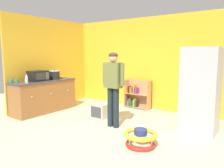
# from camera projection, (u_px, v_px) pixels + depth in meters

# --- Properties ---
(ground_plane) EXTENTS (12.00, 12.00, 0.00)m
(ground_plane) POSITION_uv_depth(u_px,v_px,m) (100.00, 129.00, 4.85)
(ground_plane) COLOR beige
(ground_plane) RESTS_ON ground
(back_wall) EXTENTS (5.20, 0.06, 2.70)m
(back_wall) POSITION_uv_depth(u_px,v_px,m) (149.00, 64.00, 6.52)
(back_wall) COLOR yellow
(back_wall) RESTS_ON ground
(left_side_wall) EXTENTS (0.06, 2.99, 2.70)m
(left_side_wall) POSITION_uv_depth(u_px,v_px,m) (51.00, 63.00, 6.84)
(left_side_wall) COLOR gold
(left_side_wall) RESTS_ON ground
(kitchen_counter) EXTENTS (0.65, 1.86, 0.90)m
(kitchen_counter) POSITION_uv_depth(u_px,v_px,m) (44.00, 96.00, 6.23)
(kitchen_counter) COLOR #9C6433
(kitchen_counter) RESTS_ON ground
(refrigerator) EXTENTS (0.73, 0.68, 1.78)m
(refrigerator) POSITION_uv_depth(u_px,v_px,m) (201.00, 90.00, 4.54)
(refrigerator) COLOR #B7BABF
(refrigerator) RESTS_ON ground
(bookshelf) EXTENTS (0.80, 0.28, 0.85)m
(bookshelf) POSITION_uv_depth(u_px,v_px,m) (137.00, 96.00, 6.69)
(bookshelf) COLOR tan
(bookshelf) RESTS_ON ground
(standing_person) EXTENTS (0.57, 0.22, 1.67)m
(standing_person) POSITION_uv_depth(u_px,v_px,m) (113.00, 83.00, 4.85)
(standing_person) COLOR #1C282F
(standing_person) RESTS_ON ground
(baby_walker) EXTENTS (0.60, 0.60, 0.32)m
(baby_walker) POSITION_uv_depth(u_px,v_px,m) (141.00, 138.00, 3.92)
(baby_walker) COLOR red
(baby_walker) RESTS_ON ground
(pet_carrier) EXTENTS (0.42, 0.55, 0.36)m
(pet_carrier) POSITION_uv_depth(u_px,v_px,m) (103.00, 110.00, 5.76)
(pet_carrier) COLOR beige
(pet_carrier) RESTS_ON ground
(microwave) EXTENTS (0.37, 0.48, 0.28)m
(microwave) POSITION_uv_depth(u_px,v_px,m) (38.00, 76.00, 6.00)
(microwave) COLOR black
(microwave) RESTS_ON kitchen_counter
(crock_pot) EXTENTS (0.30, 0.30, 0.28)m
(crock_pot) POSITION_uv_depth(u_px,v_px,m) (55.00, 75.00, 6.40)
(crock_pot) COLOR black
(crock_pot) RESTS_ON kitchen_counter
(banana_bunch) EXTENTS (0.15, 0.16, 0.04)m
(banana_bunch) POSITION_uv_depth(u_px,v_px,m) (62.00, 77.00, 6.75)
(banana_bunch) COLOR gold
(banana_bunch) RESTS_ON kitchen_counter
(clear_bottle) EXTENTS (0.07, 0.07, 0.25)m
(clear_bottle) POSITION_uv_depth(u_px,v_px,m) (27.00, 79.00, 5.58)
(clear_bottle) COLOR silver
(clear_bottle) RESTS_ON kitchen_counter
(teal_cup) EXTENTS (0.08, 0.08, 0.09)m
(teal_cup) POSITION_uv_depth(u_px,v_px,m) (11.00, 81.00, 5.64)
(teal_cup) COLOR teal
(teal_cup) RESTS_ON kitchen_counter
(yellow_cup) EXTENTS (0.08, 0.08, 0.09)m
(yellow_cup) POSITION_uv_depth(u_px,v_px,m) (26.00, 80.00, 5.75)
(yellow_cup) COLOR yellow
(yellow_cup) RESTS_ON kitchen_counter
(green_cup) EXTENTS (0.08, 0.08, 0.09)m
(green_cup) POSITION_uv_depth(u_px,v_px,m) (17.00, 81.00, 5.63)
(green_cup) COLOR green
(green_cup) RESTS_ON kitchen_counter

